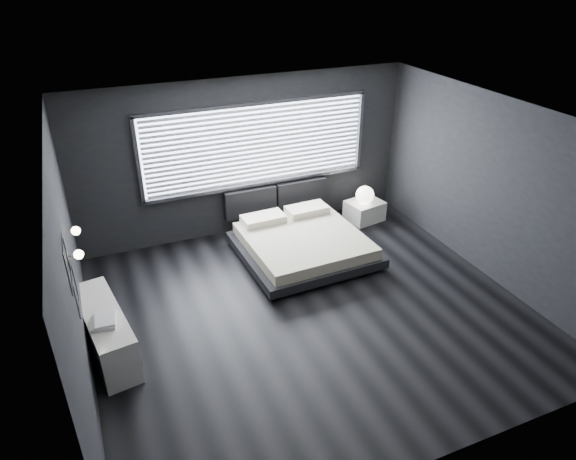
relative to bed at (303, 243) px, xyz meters
name	(u,v)px	position (x,y,z in m)	size (l,w,h in m)	color
room	(313,225)	(-0.51, -1.42, 1.15)	(6.04, 6.00, 2.80)	black
window	(257,145)	(-0.31, 1.27, 1.36)	(4.14, 0.09, 1.52)	white
headboard	(276,198)	(0.00, 1.22, 0.32)	(1.96, 0.16, 0.52)	black
sconce_near	(78,255)	(-3.40, -1.37, 1.35)	(0.18, 0.11, 0.11)	silver
sconce_far	(76,231)	(-3.40, -0.77, 1.35)	(0.18, 0.11, 0.11)	silver
wall_art_upper	(67,264)	(-3.49, -1.97, 1.60)	(0.01, 0.48, 0.48)	#47474C
wall_art_lower	(75,289)	(-3.49, -1.72, 1.13)	(0.01, 0.48, 0.48)	#47474C
bed	(303,243)	(0.00, 0.00, 0.00)	(2.16, 2.06, 0.54)	black
nightstand	(364,211)	(1.65, 0.78, -0.06)	(0.65, 0.54, 0.38)	silver
orb_lamp	(365,195)	(1.61, 0.73, 0.30)	(0.34, 0.34, 0.34)	white
dresser	(106,331)	(-3.29, -1.18, 0.07)	(0.68, 1.63, 0.63)	silver
book_stack	(104,320)	(-3.28, -1.42, 0.42)	(0.33, 0.40, 0.07)	silver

